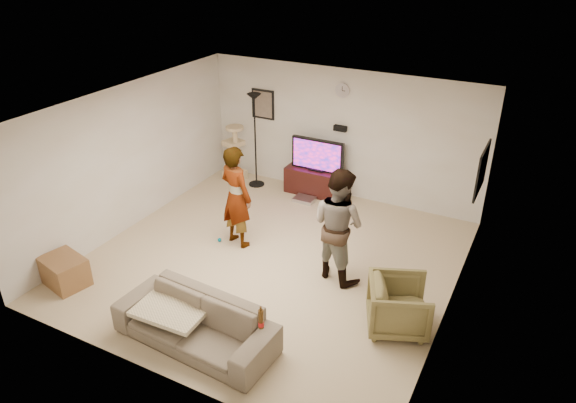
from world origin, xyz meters
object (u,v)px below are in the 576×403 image
at_px(cat_tree, 234,153).
at_px(person_left, 236,197).
at_px(beer_bottle, 261,319).
at_px(floor_lamp, 255,141).
at_px(tv, 318,155).
at_px(person_right, 338,225).
at_px(sofa, 195,323).
at_px(tv_stand, 317,182).
at_px(armchair, 399,306).
at_px(side_table, 65,271).

height_order(cat_tree, person_left, person_left).
bearing_deg(beer_bottle, floor_lamp, 121.41).
relative_size(tv, person_right, 0.61).
distance_m(cat_tree, sofa, 4.98).
relative_size(tv_stand, armchair, 1.61).
bearing_deg(person_right, armchair, 167.35).
relative_size(tv_stand, person_left, 0.73).
distance_m(person_right, armchair, 1.49).
distance_m(floor_lamp, armchair, 4.94).
bearing_deg(person_left, beer_bottle, 144.67).
distance_m(tv_stand, side_table, 4.91).
height_order(person_left, beer_bottle, person_left).
distance_m(tv, floor_lamp, 1.31).
xyz_separation_m(tv_stand, cat_tree, (-1.82, -0.17, 0.34)).
bearing_deg(person_left, person_right, -166.69).
xyz_separation_m(beer_bottle, armchair, (1.21, 1.45, -0.39)).
bearing_deg(person_left, tv, -83.02).
bearing_deg(beer_bottle, armchair, 50.24).
height_order(floor_lamp, side_table, floor_lamp).
xyz_separation_m(tv, sofa, (0.44, -4.60, -0.53)).
height_order(tv_stand, person_left, person_left).
relative_size(cat_tree, armchair, 1.55).
distance_m(floor_lamp, cat_tree, 0.64).
xyz_separation_m(floor_lamp, person_right, (2.72, -2.22, -0.08)).
bearing_deg(floor_lamp, sofa, -68.64).
distance_m(floor_lamp, sofa, 4.78).
bearing_deg(floor_lamp, tv, 8.03).
relative_size(tv_stand, cat_tree, 1.04).
distance_m(beer_bottle, armchair, 1.93).
relative_size(armchair, side_table, 1.19).
height_order(person_right, side_table, person_right).
bearing_deg(side_table, person_left, 52.91).
bearing_deg(sofa, person_left, 113.18).
bearing_deg(person_right, person_left, 16.02).
height_order(tv, floor_lamp, floor_lamp).
relative_size(floor_lamp, side_table, 2.94).
distance_m(sofa, beer_bottle, 1.06).
bearing_deg(cat_tree, side_table, -92.79).
bearing_deg(cat_tree, floor_lamp, -1.60).
xyz_separation_m(armchair, side_table, (-4.65, -1.33, -0.14)).
relative_size(person_right, armchair, 2.26).
bearing_deg(sofa, floor_lamp, 114.70).
distance_m(tv_stand, armchair, 4.09).
xyz_separation_m(sofa, beer_bottle, (0.97, 0.00, 0.43)).
bearing_deg(sofa, beer_bottle, 3.34).
bearing_deg(tv_stand, sofa, -84.54).
height_order(tv, sofa, tv).
height_order(cat_tree, person_right, person_right).
bearing_deg(person_right, cat_tree, -15.15).
bearing_deg(armchair, tv_stand, 17.44).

